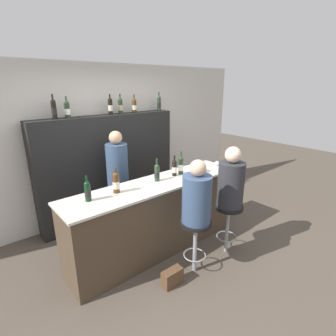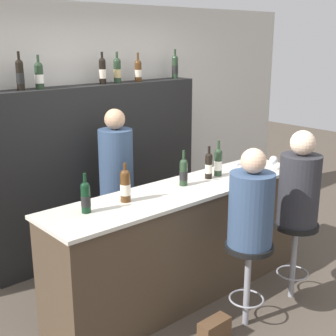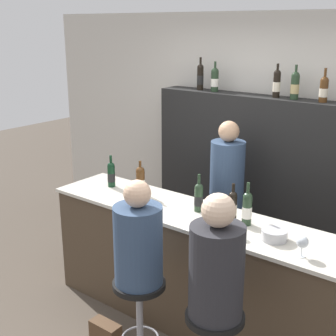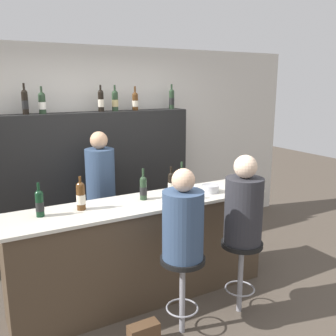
% 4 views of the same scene
% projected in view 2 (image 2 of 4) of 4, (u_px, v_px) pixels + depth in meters
% --- Properties ---
extents(ground_plane, '(16.00, 16.00, 0.00)m').
position_uv_depth(ground_plane, '(206.00, 306.00, 4.07)').
color(ground_plane, '#4C4238').
extents(wall_back, '(6.40, 0.05, 2.60)m').
position_uv_depth(wall_back, '(87.00, 129.00, 5.03)').
color(wall_back, beige).
rests_on(wall_back, ground_plane).
extents(bar_counter, '(2.61, 0.61, 1.01)m').
position_uv_depth(bar_counter, '(184.00, 242.00, 4.14)').
color(bar_counter, '#473828').
rests_on(bar_counter, ground_plane).
extents(back_bar_cabinet, '(2.45, 0.28, 1.79)m').
position_uv_depth(back_bar_cabinet, '(100.00, 170.00, 4.98)').
color(back_bar_cabinet, black).
rests_on(back_bar_cabinet, ground_plane).
extents(wine_bottle_counter_0, '(0.07, 0.07, 0.30)m').
position_uv_depth(wine_bottle_counter_0, '(86.00, 197.00, 3.41)').
color(wine_bottle_counter_0, black).
rests_on(wine_bottle_counter_0, bar_counter).
extents(wine_bottle_counter_1, '(0.08, 0.08, 0.31)m').
position_uv_depth(wine_bottle_counter_1, '(125.00, 185.00, 3.64)').
color(wine_bottle_counter_1, '#4C2D14').
rests_on(wine_bottle_counter_1, bar_counter).
extents(wine_bottle_counter_2, '(0.07, 0.07, 0.31)m').
position_uv_depth(wine_bottle_counter_2, '(184.00, 172.00, 4.04)').
color(wine_bottle_counter_2, '#233823').
rests_on(wine_bottle_counter_2, bar_counter).
extents(wine_bottle_counter_3, '(0.07, 0.07, 0.30)m').
position_uv_depth(wine_bottle_counter_3, '(209.00, 165.00, 4.24)').
color(wine_bottle_counter_3, black).
rests_on(wine_bottle_counter_3, bar_counter).
extents(wine_bottle_counter_4, '(0.07, 0.07, 0.34)m').
position_uv_depth(wine_bottle_counter_4, '(218.00, 162.00, 4.32)').
color(wine_bottle_counter_4, '#233823').
rests_on(wine_bottle_counter_4, bar_counter).
extents(wine_bottle_backbar_0, '(0.07, 0.07, 0.34)m').
position_uv_depth(wine_bottle_backbar_0, '(20.00, 75.00, 4.18)').
color(wine_bottle_backbar_0, black).
rests_on(wine_bottle_backbar_0, back_bar_cabinet).
extents(wine_bottle_backbar_1, '(0.08, 0.08, 0.31)m').
position_uv_depth(wine_bottle_backbar_1, '(39.00, 75.00, 4.30)').
color(wine_bottle_backbar_1, '#233823').
rests_on(wine_bottle_backbar_1, back_bar_cabinet).
extents(wine_bottle_backbar_2, '(0.07, 0.07, 0.32)m').
position_uv_depth(wine_bottle_backbar_2, '(102.00, 71.00, 4.75)').
color(wine_bottle_backbar_2, black).
rests_on(wine_bottle_backbar_2, back_bar_cabinet).
extents(wine_bottle_backbar_3, '(0.08, 0.08, 0.32)m').
position_uv_depth(wine_bottle_backbar_3, '(117.00, 70.00, 4.87)').
color(wine_bottle_backbar_3, '#233823').
rests_on(wine_bottle_backbar_3, back_bar_cabinet).
extents(wine_bottle_backbar_4, '(0.08, 0.08, 0.30)m').
position_uv_depth(wine_bottle_backbar_4, '(138.00, 70.00, 5.05)').
color(wine_bottle_backbar_4, '#4C2D14').
rests_on(wine_bottle_backbar_4, back_bar_cabinet).
extents(wine_bottle_backbar_5, '(0.07, 0.07, 0.33)m').
position_uv_depth(wine_bottle_backbar_5, '(175.00, 67.00, 5.39)').
color(wine_bottle_backbar_5, '#233823').
rests_on(wine_bottle_backbar_5, back_bar_cabinet).
extents(wine_glass_0, '(0.07, 0.07, 0.13)m').
position_uv_depth(wine_glass_0, '(238.00, 171.00, 4.17)').
color(wine_glass_0, silver).
rests_on(wine_glass_0, bar_counter).
extents(wine_glass_1, '(0.08, 0.08, 0.14)m').
position_uv_depth(wine_glass_1, '(274.00, 160.00, 4.50)').
color(wine_glass_1, silver).
rests_on(wine_glass_1, bar_counter).
extents(metal_bowl, '(0.18, 0.18, 0.08)m').
position_uv_depth(metal_bowl, '(247.00, 169.00, 4.45)').
color(metal_bowl, '#B7B7BC').
rests_on(metal_bowl, bar_counter).
extents(tasting_menu, '(0.21, 0.30, 0.00)m').
position_uv_depth(tasting_menu, '(218.00, 186.00, 4.04)').
color(tasting_menu, white).
rests_on(tasting_menu, bar_counter).
extents(bar_stool_left, '(0.38, 0.38, 0.71)m').
position_uv_depth(bar_stool_left, '(248.00, 262.00, 3.66)').
color(bar_stool_left, gray).
rests_on(bar_stool_left, ground_plane).
extents(guest_seated_left, '(0.34, 0.34, 0.76)m').
position_uv_depth(guest_seated_left, '(251.00, 205.00, 3.54)').
color(guest_seated_left, '#334766').
rests_on(guest_seated_left, bar_stool_left).
extents(bar_stool_right, '(0.38, 0.38, 0.71)m').
position_uv_depth(bar_stool_right, '(295.00, 240.00, 4.07)').
color(bar_stool_right, gray).
rests_on(bar_stool_right, ground_plane).
extents(guest_seated_right, '(0.34, 0.34, 0.81)m').
position_uv_depth(guest_seated_right, '(299.00, 185.00, 3.94)').
color(guest_seated_right, '#28282D').
rests_on(guest_seated_right, bar_stool_right).
extents(bartender, '(0.33, 0.33, 1.62)m').
position_uv_depth(bartender, '(117.00, 197.00, 4.57)').
color(bartender, '#334766').
rests_on(bartender, ground_plane).
extents(handbag, '(0.26, 0.12, 0.20)m').
position_uv_depth(handbag, '(214.00, 332.00, 3.55)').
color(handbag, '#513823').
rests_on(handbag, ground_plane).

